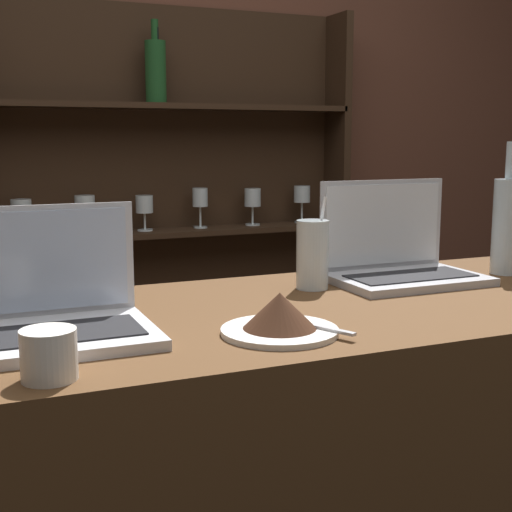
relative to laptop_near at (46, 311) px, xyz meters
name	(u,v)px	position (x,y,z in m)	size (l,w,h in m)	color
back_wall	(125,135)	(0.47, 1.45, 0.29)	(7.00, 0.06, 2.70)	brown
back_shelf	(170,244)	(0.61, 1.37, -0.11)	(1.39, 0.18, 1.81)	#332114
laptop_near	(46,311)	(0.00, 0.00, 0.00)	(0.34, 0.24, 0.21)	silver
laptop_far	(398,259)	(0.81, 0.17, 0.01)	(0.34, 0.22, 0.23)	#ADADB2
cake_plate	(280,317)	(0.36, -0.14, -0.01)	(0.20, 0.20, 0.07)	silver
water_glass	(312,254)	(0.58, 0.17, 0.03)	(0.07, 0.07, 0.20)	silver
wine_bottle_clear	(508,224)	(1.10, 0.14, 0.08)	(0.07, 0.07, 0.32)	#B2C1C6
coffee_cup	(49,355)	(-0.02, -0.22, -0.01)	(0.08, 0.08, 0.07)	silver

